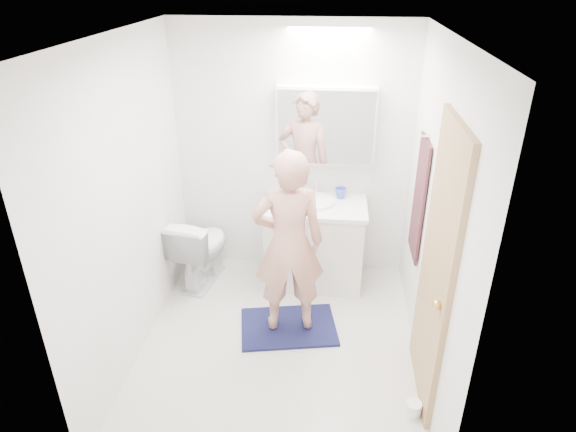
# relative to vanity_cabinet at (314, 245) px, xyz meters

# --- Properties ---
(floor) EXTENTS (2.50, 2.50, 0.00)m
(floor) POSITION_rel_vanity_cabinet_xyz_m (-0.23, -0.96, -0.39)
(floor) COLOR silver
(floor) RESTS_ON ground
(ceiling) EXTENTS (2.50, 2.50, 0.00)m
(ceiling) POSITION_rel_vanity_cabinet_xyz_m (-0.23, -0.96, 2.01)
(ceiling) COLOR white
(ceiling) RESTS_ON floor
(wall_back) EXTENTS (2.50, 0.00, 2.50)m
(wall_back) POSITION_rel_vanity_cabinet_xyz_m (-0.23, 0.29, 0.81)
(wall_back) COLOR white
(wall_back) RESTS_ON floor
(wall_front) EXTENTS (2.50, 0.00, 2.50)m
(wall_front) POSITION_rel_vanity_cabinet_xyz_m (-0.23, -2.21, 0.81)
(wall_front) COLOR white
(wall_front) RESTS_ON floor
(wall_left) EXTENTS (0.00, 2.50, 2.50)m
(wall_left) POSITION_rel_vanity_cabinet_xyz_m (-1.33, -0.96, 0.81)
(wall_left) COLOR white
(wall_left) RESTS_ON floor
(wall_right) EXTENTS (0.00, 2.50, 2.50)m
(wall_right) POSITION_rel_vanity_cabinet_xyz_m (0.87, -0.96, 0.81)
(wall_right) COLOR white
(wall_right) RESTS_ON floor
(vanity_cabinet) EXTENTS (0.90, 0.55, 0.78)m
(vanity_cabinet) POSITION_rel_vanity_cabinet_xyz_m (0.00, 0.00, 0.00)
(vanity_cabinet) COLOR white
(vanity_cabinet) RESTS_ON floor
(countertop) EXTENTS (0.95, 0.58, 0.04)m
(countertop) POSITION_rel_vanity_cabinet_xyz_m (0.00, -0.00, 0.41)
(countertop) COLOR white
(countertop) RESTS_ON vanity_cabinet
(sink_basin) EXTENTS (0.36, 0.36, 0.03)m
(sink_basin) POSITION_rel_vanity_cabinet_xyz_m (0.00, 0.03, 0.45)
(sink_basin) COLOR white
(sink_basin) RESTS_ON countertop
(faucet) EXTENTS (0.02, 0.02, 0.16)m
(faucet) POSITION_rel_vanity_cabinet_xyz_m (0.00, 0.22, 0.51)
(faucet) COLOR silver
(faucet) RESTS_ON countertop
(medicine_cabinet) EXTENTS (0.88, 0.14, 0.70)m
(medicine_cabinet) POSITION_rel_vanity_cabinet_xyz_m (0.07, 0.21, 1.11)
(medicine_cabinet) COLOR white
(medicine_cabinet) RESTS_ON wall_back
(mirror_panel) EXTENTS (0.84, 0.01, 0.66)m
(mirror_panel) POSITION_rel_vanity_cabinet_xyz_m (0.07, 0.13, 1.11)
(mirror_panel) COLOR silver
(mirror_panel) RESTS_ON medicine_cabinet
(toilet) EXTENTS (0.53, 0.77, 0.72)m
(toilet) POSITION_rel_vanity_cabinet_xyz_m (-1.07, -0.11, -0.03)
(toilet) COLOR white
(toilet) RESTS_ON floor
(bath_rug) EXTENTS (0.89, 0.69, 0.02)m
(bath_rug) POSITION_rel_vanity_cabinet_xyz_m (-0.17, -0.76, -0.38)
(bath_rug) COLOR #131A3E
(bath_rug) RESTS_ON floor
(person) EXTENTS (0.63, 0.47, 1.56)m
(person) POSITION_rel_vanity_cabinet_xyz_m (-0.17, -0.76, 0.44)
(person) COLOR tan
(person) RESTS_ON bath_rug
(door) EXTENTS (0.04, 0.80, 2.00)m
(door) POSITION_rel_vanity_cabinet_xyz_m (0.85, -1.31, 0.61)
(door) COLOR #A37D51
(door) RESTS_ON wall_right
(door_knob) EXTENTS (0.06, 0.06, 0.06)m
(door_knob) POSITION_rel_vanity_cabinet_xyz_m (0.81, -1.61, 0.56)
(door_knob) COLOR gold
(door_knob) RESTS_ON door
(towel) EXTENTS (0.02, 0.42, 1.00)m
(towel) POSITION_rel_vanity_cabinet_xyz_m (0.85, -0.41, 0.71)
(towel) COLOR #0F1C31
(towel) RESTS_ON wall_right
(towel_hook) EXTENTS (0.07, 0.02, 0.02)m
(towel_hook) POSITION_rel_vanity_cabinet_xyz_m (0.83, -0.41, 1.23)
(towel_hook) COLOR silver
(towel_hook) RESTS_ON wall_right
(soap_bottle_a) EXTENTS (0.11, 0.11, 0.22)m
(soap_bottle_a) POSITION_rel_vanity_cabinet_xyz_m (-0.25, 0.15, 0.54)
(soap_bottle_a) COLOR beige
(soap_bottle_a) RESTS_ON countertop
(soap_bottle_b) EXTENTS (0.10, 0.10, 0.16)m
(soap_bottle_b) POSITION_rel_vanity_cabinet_xyz_m (-0.18, 0.18, 0.51)
(soap_bottle_b) COLOR teal
(soap_bottle_b) RESTS_ON countertop
(toothbrush_cup) EXTENTS (0.12, 0.12, 0.10)m
(toothbrush_cup) POSITION_rel_vanity_cabinet_xyz_m (0.23, 0.16, 0.48)
(toothbrush_cup) COLOR #4455CD
(toothbrush_cup) RESTS_ON countertop
(toilet_paper_roll) EXTENTS (0.11, 0.11, 0.10)m
(toilet_paper_roll) POSITION_rel_vanity_cabinet_xyz_m (0.77, -1.59, -0.34)
(toilet_paper_roll) COLOR white
(toilet_paper_roll) RESTS_ON floor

